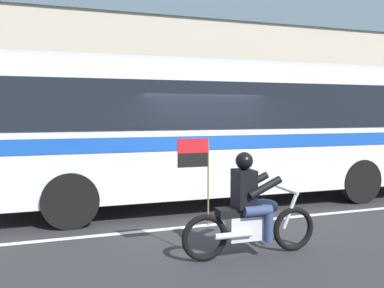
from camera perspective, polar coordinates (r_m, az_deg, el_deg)
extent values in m
plane|color=#2B2B2D|center=(8.07, 1.86, -10.66)|extent=(60.00, 60.00, 0.00)
cube|color=gray|center=(12.86, -5.86, -4.53)|extent=(28.00, 3.80, 0.15)
cube|color=silver|center=(7.53, 3.43, -11.78)|extent=(26.60, 0.14, 0.01)
cube|color=#B2A893|center=(15.16, -7.88, 14.08)|extent=(28.00, 0.80, 9.23)
cube|color=#4C606B|center=(14.56, -7.51, 8.99)|extent=(25.76, 0.10, 1.40)
cube|color=silver|center=(9.21, 4.22, 2.16)|extent=(11.16, 2.67, 2.70)
cube|color=black|center=(9.20, 4.24, 5.58)|extent=(10.27, 2.70, 0.96)
cube|color=#194CB2|center=(9.22, 4.21, 0.92)|extent=(10.94, 2.70, 0.28)
cube|color=#BABCC3|center=(9.25, 4.27, 10.92)|extent=(10.94, 2.54, 0.16)
cylinder|color=black|center=(7.52, -17.56, -7.95)|extent=(1.04, 0.30, 1.04)
cylinder|color=black|center=(9.96, 23.49, -5.04)|extent=(1.04, 0.30, 1.04)
torus|color=black|center=(6.29, 14.79, -12.03)|extent=(0.69, 0.10, 0.69)
torus|color=black|center=(5.69, 1.90, -13.68)|extent=(0.69, 0.10, 0.69)
cube|color=silver|center=(5.91, 8.25, -12.03)|extent=(0.64, 0.29, 0.36)
ellipsoid|color=black|center=(5.94, 10.50, -9.16)|extent=(0.48, 0.29, 0.24)
cube|color=black|center=(5.76, 6.45, -9.96)|extent=(0.56, 0.27, 0.12)
cylinder|color=silver|center=(6.18, 14.37, -9.44)|extent=(0.28, 0.06, 0.58)
cylinder|color=silver|center=(6.07, 13.78, -6.59)|extent=(0.05, 0.64, 0.04)
cylinder|color=silver|center=(5.66, 6.13, -13.27)|extent=(0.55, 0.10, 0.09)
cube|color=black|center=(5.74, 7.69, -6.55)|extent=(0.29, 0.36, 0.56)
sphere|color=black|center=(5.67, 7.73, -2.48)|extent=(0.26, 0.26, 0.26)
cylinder|color=navy|center=(6.02, 8.16, -8.94)|extent=(0.42, 0.16, 0.15)
cylinder|color=navy|center=(6.16, 9.68, -10.96)|extent=(0.13, 0.13, 0.46)
cylinder|color=navy|center=(5.70, 9.71, -9.73)|extent=(0.42, 0.16, 0.15)
cylinder|color=navy|center=(5.85, 11.29, -11.83)|extent=(0.13, 0.13, 0.46)
cylinder|color=black|center=(6.01, 8.98, -5.66)|extent=(0.52, 0.12, 0.32)
cylinder|color=black|center=(5.66, 10.76, -6.34)|extent=(0.52, 0.12, 0.32)
cylinder|color=olive|center=(5.51, 2.42, -5.66)|extent=(0.02, 0.02, 1.25)
cube|color=red|center=(5.37, 0.12, -0.27)|extent=(0.44, 0.03, 0.20)
cube|color=black|center=(5.39, 0.12, -2.39)|extent=(0.44, 0.03, 0.20)
cylinder|color=red|center=(11.20, -18.11, -4.24)|extent=(0.22, 0.22, 0.58)
sphere|color=red|center=(11.15, -18.16, -2.41)|extent=(0.20, 0.20, 0.20)
cylinder|color=red|center=(11.06, -18.12, -4.20)|extent=(0.09, 0.10, 0.09)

